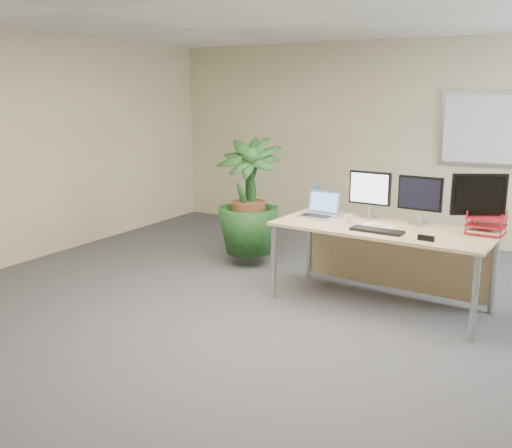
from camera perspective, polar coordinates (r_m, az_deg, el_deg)
The scene contains 17 objects.
floor at distance 4.83m, azimuth -0.63°, elevation -11.43°, with size 8.00×8.00×0.00m, color #414045.
back_wall at distance 8.12m, azimuth 14.09°, elevation 8.04°, with size 7.00×0.04×2.70m, color #C4B68A.
whiteboard at distance 7.83m, azimuth 22.64°, elevation 8.73°, with size 1.30×0.04×0.95m.
desk at distance 5.59m, azimuth 12.78°, elevation -1.71°, with size 2.05×0.96×0.77m.
floor_plant at distance 6.64m, azimuth -0.75°, elevation 2.16°, with size 0.84×0.84×1.50m, color #133614.
monitor_left at distance 5.74m, azimuth 11.31°, elevation 3.18°, with size 0.42×0.19×0.47m.
monitor_right at distance 5.57m, azimuth 16.08°, elevation 2.58°, with size 0.42×0.19×0.46m.
monitor_dark at distance 5.41m, azimuth 21.37°, elevation 2.32°, with size 0.44×0.27×0.53m.
laptop at distance 5.81m, azimuth 6.41°, elevation 1.36°, with size 0.36×0.32×0.25m.
keyboard at distance 5.25m, azimuth 12.00°, elevation -0.64°, with size 0.47×0.16×0.03m, color black.
coffee_mug at distance 5.52m, azimuth 9.09°, elevation 0.45°, with size 0.11×0.07×0.08m.
spiral_notebook at distance 5.42m, azimuth 12.01°, elevation -0.29°, with size 0.28×0.21×0.01m, color white.
orange_pen at distance 5.43m, azimuth 12.11°, elevation -0.14°, with size 0.01×0.01×0.13m, color orange.
yellow_highlighter at distance 5.33m, azimuth 13.99°, elevation -0.60°, with size 0.02×0.02×0.12m, color yellow.
water_bottle at distance 6.08m, azimuth 6.07°, elevation 2.56°, with size 0.07×0.07×0.27m.
letter_tray at distance 5.43m, azimuth 21.99°, elevation -0.26°, with size 0.33×0.26×0.15m.
stapler at distance 5.04m, azimuth 16.64°, elevation -1.36°, with size 0.14×0.04×0.05m, color black.
Camera 1 is at (2.25, -3.78, 2.00)m, focal length 40.00 mm.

